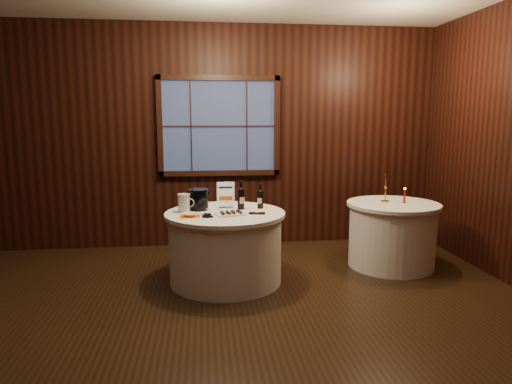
{
  "coord_description": "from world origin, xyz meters",
  "views": [
    {
      "loc": [
        -0.22,
        -3.76,
        1.77
      ],
      "look_at": [
        0.32,
        0.9,
        1.0
      ],
      "focal_mm": 32.0,
      "sensor_mm": 36.0,
      "label": 1
    }
  ],
  "objects": [
    {
      "name": "ground",
      "position": [
        0.0,
        0.0,
        0.0
      ],
      "size": [
        6.0,
        6.0,
        0.0
      ],
      "primitive_type": "plane",
      "color": "black",
      "rests_on": "ground"
    },
    {
      "name": "chocolate_plate",
      "position": [
        0.05,
        0.84,
        0.79
      ],
      "size": [
        0.34,
        0.27,
        0.04
      ],
      "rotation": [
        0.0,
        0.0,
        0.25
      ],
      "color": "white",
      "rests_on": "main_table"
    },
    {
      "name": "main_table",
      "position": [
        0.0,
        1.0,
        0.39
      ],
      "size": [
        1.28,
        1.28,
        0.77
      ],
      "color": "white",
      "rests_on": "ground"
    },
    {
      "name": "orange_napkin",
      "position": [
        -0.37,
        0.82,
        0.77
      ],
      "size": [
        0.21,
        0.21,
        0.0
      ],
      "primitive_type": "cube",
      "rotation": [
        0.0,
        0.0,
        0.05
      ],
      "color": "orange",
      "rests_on": "main_table"
    },
    {
      "name": "cracker_bowl",
      "position": [
        -0.37,
        0.82,
        0.79
      ],
      "size": [
        0.19,
        0.19,
        0.04
      ],
      "primitive_type": "imported",
      "rotation": [
        0.0,
        0.0,
        -0.41
      ],
      "color": "white",
      "rests_on": "orange_napkin"
    },
    {
      "name": "port_bottle_left",
      "position": [
        0.18,
        1.14,
        0.91
      ],
      "size": [
        0.08,
        0.09,
        0.32
      ],
      "rotation": [
        0.0,
        0.0,
        0.29
      ],
      "color": "black",
      "rests_on": "main_table"
    },
    {
      "name": "port_bottle_right",
      "position": [
        0.4,
        1.16,
        0.89
      ],
      "size": [
        0.07,
        0.08,
        0.28
      ],
      "rotation": [
        0.0,
        0.0,
        -0.33
      ],
      "color": "black",
      "rests_on": "main_table"
    },
    {
      "name": "red_candle",
      "position": [
        2.12,
        1.27,
        0.84
      ],
      "size": [
        0.05,
        0.05,
        0.19
      ],
      "color": "gold",
      "rests_on": "side_table"
    },
    {
      "name": "grape_bunch",
      "position": [
        -0.19,
        0.77,
        0.79
      ],
      "size": [
        0.19,
        0.11,
        0.04
      ],
      "rotation": [
        0.0,
        0.0,
        -0.37
      ],
      "color": "black",
      "rests_on": "main_table"
    },
    {
      "name": "ice_bucket",
      "position": [
        -0.28,
        1.14,
        0.89
      ],
      "size": [
        0.23,
        0.23,
        0.23
      ],
      "color": "black",
      "rests_on": "main_table"
    },
    {
      "name": "back_wall",
      "position": [
        0.0,
        2.48,
        1.54
      ],
      "size": [
        6.0,
        0.1,
        3.0
      ],
      "color": "black",
      "rests_on": "ground"
    },
    {
      "name": "brass_candlestick",
      "position": [
        1.92,
        1.36,
        0.9
      ],
      "size": [
        0.1,
        0.1,
        0.35
      ],
      "color": "gold",
      "rests_on": "side_table"
    },
    {
      "name": "sign_stand",
      "position": [
        0.02,
        1.18,
        0.88
      ],
      "size": [
        0.19,
        0.09,
        0.31
      ],
      "rotation": [
        0.0,
        0.0,
        0.01
      ],
      "color": "silver",
      "rests_on": "main_table"
    },
    {
      "name": "chocolate_box",
      "position": [
        0.33,
        0.87,
        0.78
      ],
      "size": [
        0.18,
        0.11,
        0.01
      ],
      "primitive_type": "cube",
      "rotation": [
        0.0,
        0.0,
        -0.19
      ],
      "color": "black",
      "rests_on": "main_table"
    },
    {
      "name": "glass_pitcher",
      "position": [
        -0.43,
        1.06,
        0.87
      ],
      "size": [
        0.18,
        0.14,
        0.19
      ],
      "rotation": [
        0.0,
        0.0,
        -0.16
      ],
      "color": "white",
      "rests_on": "main_table"
    },
    {
      "name": "side_table",
      "position": [
        2.0,
        1.3,
        0.39
      ],
      "size": [
        1.08,
        1.08,
        0.77
      ],
      "color": "white",
      "rests_on": "ground"
    }
  ]
}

